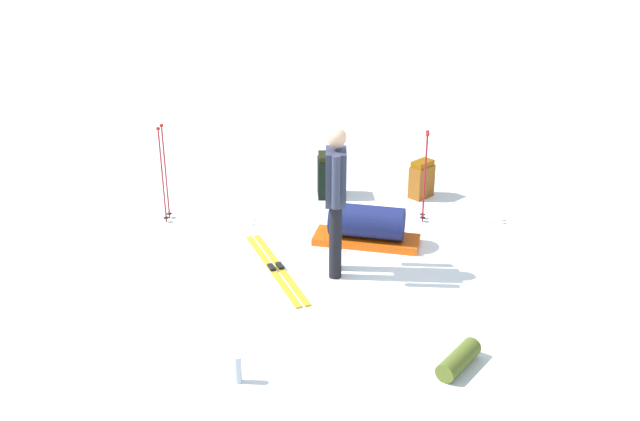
% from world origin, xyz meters
% --- Properties ---
extents(ground_plane, '(80.00, 80.00, 0.00)m').
position_xyz_m(ground_plane, '(0.00, 0.00, 0.00)').
color(ground_plane, white).
extents(skier_standing, '(0.54, 0.33, 1.70)m').
position_xyz_m(skier_standing, '(-0.06, -0.21, 0.95)').
color(skier_standing, black).
rests_on(skier_standing, ground_plane).
extents(ski_pair_near, '(1.41, 1.39, 0.05)m').
position_xyz_m(ski_pair_near, '(-0.25, 0.44, 0.01)').
color(ski_pair_near, '#AF9B21').
rests_on(ski_pair_near, ground_plane).
extents(backpack_large_dark, '(0.44, 0.39, 0.62)m').
position_xyz_m(backpack_large_dark, '(2.01, 0.75, 0.30)').
color(backpack_large_dark, black).
rests_on(backpack_large_dark, ground_plane).
extents(backpack_bright, '(0.39, 0.32, 0.54)m').
position_xyz_m(backpack_bright, '(2.48, -0.49, 0.26)').
color(backpack_bright, brown).
rests_on(backpack_bright, ground_plane).
extents(ski_poles_planted_near, '(0.17, 0.10, 1.21)m').
position_xyz_m(ski_poles_planted_near, '(1.71, -0.73, 0.68)').
color(ski_poles_planted_near, maroon).
rests_on(ski_poles_planted_near, ground_plane).
extents(ski_poles_planted_far, '(0.20, 0.11, 1.29)m').
position_xyz_m(ski_poles_planted_far, '(0.42, 2.34, 0.71)').
color(ski_poles_planted_far, maroon).
rests_on(ski_poles_planted_far, ground_plane).
extents(gear_sled, '(0.67, 1.33, 0.49)m').
position_xyz_m(gear_sled, '(0.78, -0.28, 0.22)').
color(gear_sled, '#DF4F0B').
rests_on(gear_sled, ground_plane).
extents(sleeping_mat_rolled, '(0.58, 0.31, 0.18)m').
position_xyz_m(sleeping_mat_rolled, '(-1.31, -1.90, 0.09)').
color(sleeping_mat_rolled, '#516123').
rests_on(sleeping_mat_rolled, ground_plane).
extents(thermos_bottle, '(0.07, 0.07, 0.26)m').
position_xyz_m(thermos_bottle, '(-2.26, -0.18, 0.13)').
color(thermos_bottle, '#AEB9C6').
rests_on(thermos_bottle, ground_plane).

